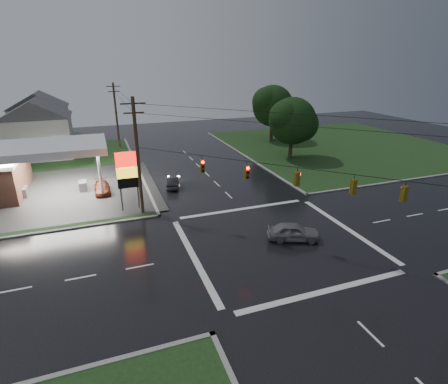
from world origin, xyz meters
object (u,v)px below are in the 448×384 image
object	(u,v)px
pylon_sign	(127,172)
utility_pole_nw	(138,156)
tree_ne_near	(293,121)
tree_ne_far	(273,106)
house_near	(38,128)
utility_pole_n	(116,115)
house_far	(41,116)
car_crossing	(293,232)
car_pump	(102,188)
car_north	(173,182)

from	to	relation	value
pylon_sign	utility_pole_nw	size ratio (longest dim) A/B	0.55
tree_ne_near	tree_ne_far	world-z (taller)	tree_ne_far
tree_ne_near	utility_pole_nw	bearing A→B (deg)	-152.14
tree_ne_near	house_near	bearing A→B (deg)	158.24
utility_pole_n	tree_ne_near	world-z (taller)	utility_pole_n
pylon_sign	house_far	distance (m)	39.21
pylon_sign	utility_pole_n	bearing A→B (deg)	87.92
car_crossing	car_pump	bearing A→B (deg)	63.09
utility_pole_nw	car_pump	world-z (taller)	utility_pole_nw
house_near	car_pump	size ratio (longest dim) A/B	2.72
car_crossing	car_pump	size ratio (longest dim) A/B	1.05
tree_ne_near	tree_ne_far	xyz separation A→B (m)	(3.01, 12.00, 0.62)
house_near	car_crossing	xyz separation A→B (m)	(22.43, -36.23, -3.68)
car_north	car_pump	bearing A→B (deg)	8.85
pylon_sign	car_crossing	world-z (taller)	pylon_sign
house_far	tree_ne_near	size ratio (longest dim) A/B	1.23
utility_pole_n	tree_ne_near	xyz separation A→B (m)	(23.64, -16.01, 0.09)
tree_ne_near	car_north	xyz separation A→B (m)	(-19.32, -6.31, -4.94)
pylon_sign	utility_pole_n	world-z (taller)	utility_pole_n
pylon_sign	utility_pole_nw	world-z (taller)	utility_pole_nw
tree_ne_far	car_pump	bearing A→B (deg)	-149.78
house_far	tree_ne_far	distance (m)	41.57
pylon_sign	tree_ne_far	size ratio (longest dim) A/B	0.61
house_near	tree_ne_near	size ratio (longest dim) A/B	1.23
pylon_sign	tree_ne_near	world-z (taller)	tree_ne_near
pylon_sign	house_far	xyz separation A→B (m)	(-11.45, 37.50, 0.39)
utility_pole_nw	car_pump	distance (m)	9.31
tree_ne_near	tree_ne_far	size ratio (longest dim) A/B	0.92
house_far	tree_ne_far	size ratio (longest dim) A/B	1.13
house_far	tree_ne_far	world-z (taller)	tree_ne_far
tree_ne_near	house_far	bearing A→B (deg)	144.23
car_north	car_pump	size ratio (longest dim) A/B	0.92
house_near	house_far	bearing A→B (deg)	94.76
house_far	car_north	world-z (taller)	house_far
utility_pole_n	car_pump	xyz separation A→B (m)	(-3.50, -21.57, -4.88)
house_far	car_pump	world-z (taller)	house_far
utility_pole_n	tree_ne_far	xyz separation A→B (m)	(26.65, -4.01, 0.71)
tree_ne_far	car_crossing	xyz separation A→B (m)	(-15.67, -34.22, -5.45)
tree_ne_near	car_north	world-z (taller)	tree_ne_near
pylon_sign	car_north	bearing A→B (deg)	44.25
tree_ne_far	pylon_sign	bearing A→B (deg)	-139.65
pylon_sign	car_crossing	size ratio (longest dim) A/B	1.41
utility_pole_n	tree_ne_far	size ratio (longest dim) A/B	1.07
utility_pole_nw	tree_ne_near	xyz separation A→B (m)	(23.64, 12.49, -0.16)
house_near	house_far	world-z (taller)	same
car_crossing	car_north	bearing A→B (deg)	44.83
house_near	car_crossing	distance (m)	42.77
tree_ne_far	car_north	size ratio (longest dim) A/B	2.60
utility_pole_n	car_north	size ratio (longest dim) A/B	2.79
house_near	tree_ne_near	world-z (taller)	tree_ne_near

